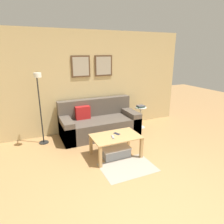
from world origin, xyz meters
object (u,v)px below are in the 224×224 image
Objects in this scene: couch at (99,123)px; remote_control at (113,137)px; coffee_table at (116,139)px; book_stack at (141,106)px; side_table at (141,116)px; storage_bin at (115,151)px; floor_lamp at (40,101)px; cell_phone at (117,134)px.

couch reaches higher than remote_control.
coffee_table is 3.99× the size of book_stack.
book_stack is at bearing 168.05° from side_table.
coffee_table is 0.26m from storage_bin.
cell_phone is (1.33, -1.03, -0.59)m from floor_lamp.
remote_control is at bearing -162.40° from cell_phone.
book_stack is 1.70× the size of cell_phone.
remote_control is (-1.38, -1.20, 0.10)m from side_table.
couch is 8.09× the size of book_stack.
storage_bin is 4.07× the size of cell_phone.
side_table reaches higher than remote_control.
coffee_table is at bearing -138.28° from book_stack.
floor_lamp is 10.92× the size of remote_control.
side_table is (1.32, 1.15, 0.25)m from storage_bin.
storage_bin is (-0.02, -0.00, -0.26)m from coffee_table.
remote_control is at bearing -147.06° from storage_bin.
couch is 3.29× the size of side_table.
couch is 3.38× the size of storage_bin.
remote_control reaches higher than cell_phone.
book_stack is (1.21, -0.03, 0.31)m from couch.
remote_control is (-0.07, -0.04, 0.35)m from storage_bin.
book_stack reaches higher than storage_bin.
coffee_table is 0.13m from remote_control.
cell_phone is at bearing -139.14° from side_table.
remote_control reaches higher than coffee_table.
floor_lamp is 2.66m from side_table.
couch is at bearing 96.83° from remote_control.
cell_phone is at bearing -91.34° from couch.
coffee_table is 1.75m from book_stack.
side_table is (2.57, 0.05, -0.69)m from floor_lamp.
remote_control is at bearing -97.83° from couch.
cell_phone reaches higher than storage_bin.
cell_phone is (0.08, 0.08, 0.34)m from storage_bin.
side_table is at bearing 1.03° from floor_lamp.
side_table is 1.83m from remote_control.
cell_phone is (0.06, 0.08, 0.08)m from coffee_table.
coffee_table is 6.33× the size of remote_control.
remote_control is at bearing -139.09° from side_table.
couch is at bearing 178.69° from book_stack.
couch is at bearing 178.64° from side_table.
side_table is 3.91× the size of remote_control.
cell_phone is (-1.23, -1.07, -0.17)m from book_stack.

